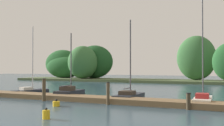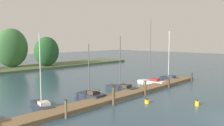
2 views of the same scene
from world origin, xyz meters
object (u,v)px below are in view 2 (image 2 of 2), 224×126
object	(u,v)px
sailboat_5	(169,77)
mooring_piling_1	(66,109)
mooring_piling_5	(192,77)
mooring_piling_3	(145,88)
channel_buoy_0	(197,103)
sailboat_1	(42,104)
channel_buoy_1	(147,101)
sailboat_3	(121,87)
sailboat_4	(151,81)
mooring_piling_2	(114,96)
mooring_piling_4	(169,84)
sailboat_2	(90,95)

from	to	relation	value
sailboat_5	mooring_piling_1	bearing A→B (deg)	106.53
mooring_piling_1	mooring_piling_5	size ratio (longest dim) A/B	1.24
mooring_piling_3	channel_buoy_0	world-z (taller)	mooring_piling_3
mooring_piling_5	sailboat_1	bearing A→B (deg)	169.48
channel_buoy_1	mooring_piling_1	bearing A→B (deg)	165.05
sailboat_3	channel_buoy_1	bearing A→B (deg)	149.73
sailboat_4	channel_buoy_0	world-z (taller)	sailboat_4
sailboat_4	channel_buoy_0	distance (m)	10.11
mooring_piling_2	mooring_piling_3	xyz separation A→B (m)	(4.96, 0.16, -0.08)
mooring_piling_4	mooring_piling_1	bearing A→B (deg)	-179.68
sailboat_1	channel_buoy_0	distance (m)	12.88
sailboat_3	sailboat_5	distance (m)	9.83
channel_buoy_0	mooring_piling_4	bearing A→B (deg)	46.37
sailboat_1	channel_buoy_1	distance (m)	8.89
sailboat_3	mooring_piling_2	distance (m)	6.18
channel_buoy_1	mooring_piling_4	bearing A→B (deg)	15.13
channel_buoy_0	sailboat_4	bearing A→B (deg)	55.24
mooring_piling_1	channel_buoy_0	world-z (taller)	mooring_piling_1
sailboat_3	channel_buoy_1	xyz separation A→B (m)	(-2.70, -5.20, -0.15)
sailboat_3	sailboat_5	bearing A→B (deg)	-95.41
mooring_piling_2	mooring_piling_3	world-z (taller)	mooring_piling_2
sailboat_1	sailboat_2	xyz separation A→B (m)	(4.67, -0.69, 0.07)
sailboat_2	channel_buoy_1	size ratio (longest dim) A/B	11.47
sailboat_4	mooring_piling_5	xyz separation A→B (m)	(5.20, -2.94, 0.20)
sailboat_2	mooring_piling_1	distance (m)	5.75
sailboat_5	mooring_piling_3	xyz separation A→B (m)	(-9.97, -2.84, 0.34)
sailboat_1	channel_buoy_1	xyz separation A→B (m)	(6.97, -5.52, -0.14)
sailboat_2	sailboat_5	world-z (taller)	sailboat_5
sailboat_2	mooring_piling_5	distance (m)	15.71
channel_buoy_0	sailboat_2	bearing A→B (deg)	117.90
sailboat_3	mooring_piling_4	world-z (taller)	sailboat_3
sailboat_1	mooring_piling_5	xyz separation A→B (m)	(20.08, -3.73, 0.25)
sailboat_3	channel_buoy_1	distance (m)	5.86
mooring_piling_3	mooring_piling_5	distance (m)	10.56
sailboat_4	mooring_piling_2	xyz separation A→B (m)	(-10.32, -2.96, 0.44)
sailboat_5	channel_buoy_1	world-z (taller)	sailboat_5
sailboat_5	mooring_piling_3	size ratio (longest dim) A/B	4.68
sailboat_5	mooring_piling_2	bearing A→B (deg)	109.76
channel_buoy_0	mooring_piling_1	bearing A→B (deg)	149.63
mooring_piling_4	mooring_piling_2	bearing A→B (deg)	-178.53
sailboat_3	sailboat_4	xyz separation A→B (m)	(5.22, -0.48, 0.04)
sailboat_1	sailboat_3	bearing A→B (deg)	-78.60
mooring_piling_1	channel_buoy_0	xyz separation A→B (m)	(9.42, -5.52, -0.48)
sailboat_3	mooring_piling_1	distance (m)	10.49
mooring_piling_5	channel_buoy_1	bearing A→B (deg)	-172.24
sailboat_2	channel_buoy_1	distance (m)	5.35
sailboat_5	channel_buoy_0	bearing A→B (deg)	137.23
sailboat_1	mooring_piling_2	bearing A→B (deg)	-116.17
mooring_piling_3	channel_buoy_0	bearing A→B (deg)	-94.16
sailboat_1	channel_buoy_1	bearing A→B (deg)	-115.11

